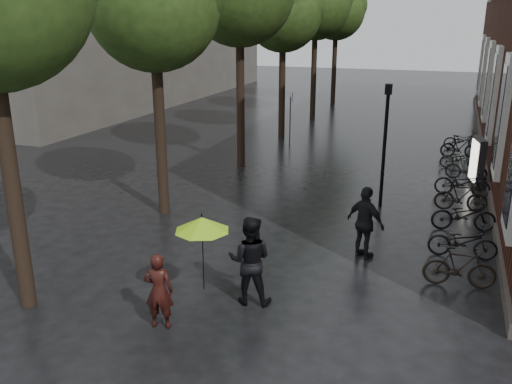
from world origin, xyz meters
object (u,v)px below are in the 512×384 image
at_px(pedestrian_walking, 365,223).
at_px(ad_lightbox, 477,162).
at_px(person_burgundy, 159,291).
at_px(lamp_post, 385,134).
at_px(person_black, 250,260).
at_px(parked_bicycles, 462,182).

distance_m(pedestrian_walking, ad_lightbox, 8.00).
relative_size(person_burgundy, ad_lightbox, 0.89).
bearing_deg(ad_lightbox, lamp_post, -140.95).
bearing_deg(lamp_post, person_black, -103.98).
distance_m(person_black, lamp_post, 7.50).
bearing_deg(person_black, lamp_post, -114.47).
bearing_deg(parked_bicycles, lamp_post, -138.99).
bearing_deg(person_black, ad_lightbox, -124.33).
xyz_separation_m(person_black, parked_bicycles, (4.21, 9.27, -0.50)).
relative_size(person_black, lamp_post, 0.49).
xyz_separation_m(parked_bicycles, lamp_post, (-2.43, -2.12, 1.91)).
relative_size(person_burgundy, person_black, 0.81).
relative_size(person_burgundy, lamp_post, 0.40).
bearing_deg(lamp_post, ad_lightbox, 49.85).
distance_m(person_burgundy, ad_lightbox, 13.50).
bearing_deg(person_burgundy, ad_lightbox, -128.28).
height_order(person_burgundy, person_black, person_black).
distance_m(parked_bicycles, lamp_post, 3.75).
relative_size(parked_bicycles, ad_lightbox, 8.62).
bearing_deg(person_black, person_burgundy, 38.99).
bearing_deg(pedestrian_walking, person_black, 86.92).
bearing_deg(pedestrian_walking, person_burgundy, 83.79).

